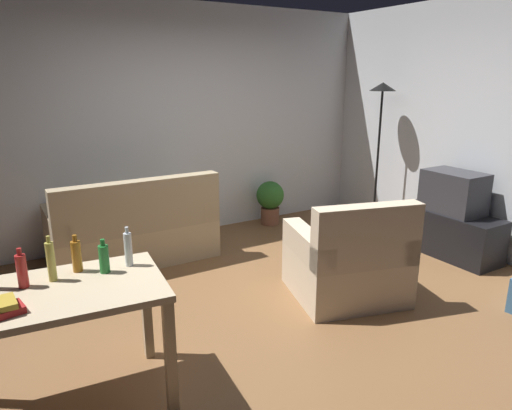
# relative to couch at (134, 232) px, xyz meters

# --- Properties ---
(ground_plane) EXTENTS (5.20, 4.40, 0.02)m
(ground_plane) POSITION_rel_couch_xyz_m (0.74, -1.59, -0.32)
(ground_plane) COLOR brown
(wall_rear) EXTENTS (5.20, 0.10, 2.70)m
(wall_rear) POSITION_rel_couch_xyz_m (0.74, 0.61, 1.04)
(wall_rear) COLOR silver
(wall_rear) RESTS_ON ground_plane
(wall_right) EXTENTS (0.10, 4.40, 2.70)m
(wall_right) POSITION_rel_couch_xyz_m (3.34, -1.59, 1.04)
(wall_right) COLOR silver
(wall_right) RESTS_ON ground_plane
(couch) EXTENTS (1.64, 0.84, 0.92)m
(couch) POSITION_rel_couch_xyz_m (0.00, 0.00, 0.00)
(couch) COLOR tan
(couch) RESTS_ON ground_plane
(tv_stand) EXTENTS (0.44, 1.10, 0.48)m
(tv_stand) POSITION_rel_couch_xyz_m (2.99, -1.58, -0.07)
(tv_stand) COLOR black
(tv_stand) RESTS_ON ground_plane
(tv) EXTENTS (0.41, 0.60, 0.44)m
(tv) POSITION_rel_couch_xyz_m (2.99, -1.58, 0.39)
(tv) COLOR #2D2D33
(tv) RESTS_ON tv_stand
(torchiere_lamp) EXTENTS (0.32, 0.32, 1.81)m
(torchiere_lamp) POSITION_rel_couch_xyz_m (2.99, -0.45, 1.10)
(torchiere_lamp) COLOR black
(torchiere_lamp) RESTS_ON ground_plane
(desk) EXTENTS (1.26, 0.81, 0.76)m
(desk) POSITION_rel_couch_xyz_m (-1.02, -2.02, 0.34)
(desk) COLOR #C6B28E
(desk) RESTS_ON ground_plane
(potted_plant) EXTENTS (0.36, 0.36, 0.57)m
(potted_plant) POSITION_rel_couch_xyz_m (1.88, 0.31, 0.02)
(potted_plant) COLOR brown
(potted_plant) RESTS_ON ground_plane
(armchair) EXTENTS (1.09, 1.05, 0.92)m
(armchair) POSITION_rel_couch_xyz_m (1.36, -1.79, 0.01)
(armchair) COLOR beige
(armchair) RESTS_ON ground_plane
(bottle_red) EXTENTS (0.06, 0.06, 0.23)m
(bottle_red) POSITION_rel_couch_xyz_m (-1.15, -1.89, 0.55)
(bottle_red) COLOR #AD2323
(bottle_red) RESTS_ON desk
(bottle_squat) EXTENTS (0.05, 0.05, 0.27)m
(bottle_squat) POSITION_rel_couch_xyz_m (-1.00, -1.89, 0.57)
(bottle_squat) COLOR #BCB24C
(bottle_squat) RESTS_ON desk
(bottle_amber) EXTENTS (0.06, 0.06, 0.23)m
(bottle_amber) POSITION_rel_couch_xyz_m (-0.85, -1.82, 0.55)
(bottle_amber) COLOR #9E6019
(bottle_amber) RESTS_ON desk
(bottle_green) EXTENTS (0.06, 0.06, 0.21)m
(bottle_green) POSITION_rel_couch_xyz_m (-0.71, -1.92, 0.54)
(bottle_green) COLOR #1E722D
(bottle_green) RESTS_ON desk
(bottle_clear) EXTENTS (0.05, 0.05, 0.25)m
(bottle_clear) POSITION_rel_couch_xyz_m (-0.56, -1.89, 0.56)
(bottle_clear) COLOR silver
(bottle_clear) RESTS_ON desk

